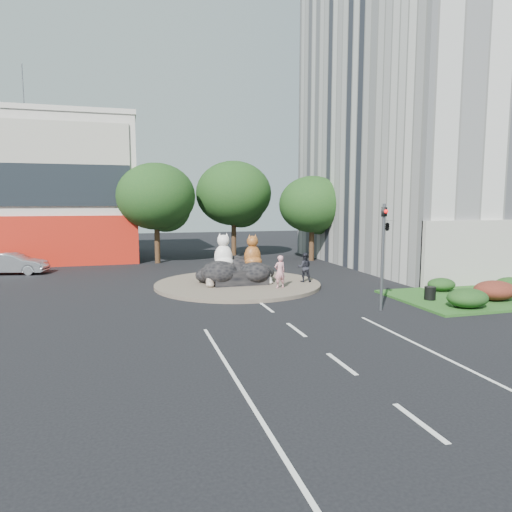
{
  "coord_description": "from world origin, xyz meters",
  "views": [
    {
      "loc": [
        -6.36,
        -16.6,
        5.07
      ],
      "look_at": [
        0.68,
        8.32,
        2.0
      ],
      "focal_mm": 32.0,
      "sensor_mm": 36.0,
      "label": 1
    }
  ],
  "objects_px": {
    "cat_tabby": "(252,251)",
    "litter_bin": "(430,293)",
    "kitten_white": "(269,278)",
    "cat_white": "(223,251)",
    "pedestrian_dark": "(304,267)",
    "pedestrian_pink": "(280,272)",
    "parked_car": "(13,264)",
    "kitten_calico": "(210,279)"
  },
  "relations": [
    {
      "from": "kitten_white",
      "to": "parked_car",
      "type": "distance_m",
      "value": 18.67
    },
    {
      "from": "kitten_white",
      "to": "pedestrian_dark",
      "type": "bearing_deg",
      "value": -32.79
    },
    {
      "from": "kitten_calico",
      "to": "pedestrian_dark",
      "type": "distance_m",
      "value": 5.9
    },
    {
      "from": "cat_tabby",
      "to": "kitten_white",
      "type": "xyz_separation_m",
      "value": [
        0.71,
        -1.16,
        -1.55
      ]
    },
    {
      "from": "cat_tabby",
      "to": "kitten_white",
      "type": "relative_size",
      "value": 2.77
    },
    {
      "from": "cat_white",
      "to": "pedestrian_dark",
      "type": "bearing_deg",
      "value": -11.87
    },
    {
      "from": "kitten_calico",
      "to": "pedestrian_pink",
      "type": "height_order",
      "value": "pedestrian_pink"
    },
    {
      "from": "kitten_white",
      "to": "litter_bin",
      "type": "bearing_deg",
      "value": -79.11
    },
    {
      "from": "kitten_white",
      "to": "pedestrian_pink",
      "type": "height_order",
      "value": "pedestrian_pink"
    },
    {
      "from": "kitten_calico",
      "to": "pedestrian_pink",
      "type": "bearing_deg",
      "value": 9.34
    },
    {
      "from": "pedestrian_pink",
      "to": "cat_tabby",
      "type": "bearing_deg",
      "value": -79.35
    },
    {
      "from": "pedestrian_dark",
      "to": "litter_bin",
      "type": "distance_m",
      "value": 7.63
    },
    {
      "from": "cat_tabby",
      "to": "kitten_calico",
      "type": "bearing_deg",
      "value": -170.49
    },
    {
      "from": "cat_white",
      "to": "pedestrian_dark",
      "type": "relative_size",
      "value": 1.18
    },
    {
      "from": "pedestrian_pink",
      "to": "cat_white",
      "type": "bearing_deg",
      "value": -52.71
    },
    {
      "from": "kitten_white",
      "to": "pedestrian_dark",
      "type": "height_order",
      "value": "pedestrian_dark"
    },
    {
      "from": "litter_bin",
      "to": "cat_white",
      "type": "bearing_deg",
      "value": 141.86
    },
    {
      "from": "cat_tabby",
      "to": "parked_car",
      "type": "bearing_deg",
      "value": 137.89
    },
    {
      "from": "kitten_white",
      "to": "parked_car",
      "type": "relative_size",
      "value": 0.16
    },
    {
      "from": "cat_white",
      "to": "parked_car",
      "type": "relative_size",
      "value": 0.47
    },
    {
      "from": "cat_white",
      "to": "pedestrian_pink",
      "type": "relative_size",
      "value": 1.14
    },
    {
      "from": "parked_car",
      "to": "cat_tabby",
      "type": "bearing_deg",
      "value": -108.08
    },
    {
      "from": "cat_tabby",
      "to": "pedestrian_pink",
      "type": "bearing_deg",
      "value": -81.54
    },
    {
      "from": "kitten_calico",
      "to": "litter_bin",
      "type": "height_order",
      "value": "kitten_calico"
    },
    {
      "from": "kitten_white",
      "to": "litter_bin",
      "type": "relative_size",
      "value": 1.09
    },
    {
      "from": "pedestrian_dark",
      "to": "pedestrian_pink",
      "type": "bearing_deg",
      "value": 49.7
    },
    {
      "from": "cat_tabby",
      "to": "litter_bin",
      "type": "xyz_separation_m",
      "value": [
        7.42,
        -7.19,
        -1.66
      ]
    },
    {
      "from": "cat_white",
      "to": "kitten_white",
      "type": "relative_size",
      "value": 2.91
    },
    {
      "from": "cat_white",
      "to": "pedestrian_pink",
      "type": "xyz_separation_m",
      "value": [
        2.75,
        -2.51,
        -1.03
      ]
    },
    {
      "from": "kitten_white",
      "to": "cat_white",
      "type": "bearing_deg",
      "value": 117.25
    },
    {
      "from": "parked_car",
      "to": "litter_bin",
      "type": "xyz_separation_m",
      "value": [
        22.6,
        -15.82,
        -0.29
      ]
    },
    {
      "from": "pedestrian_dark",
      "to": "parked_car",
      "type": "relative_size",
      "value": 0.4
    },
    {
      "from": "cat_tabby",
      "to": "pedestrian_pink",
      "type": "distance_m",
      "value": 2.81
    },
    {
      "from": "pedestrian_dark",
      "to": "parked_car",
      "type": "bearing_deg",
      "value": -13.33
    },
    {
      "from": "pedestrian_dark",
      "to": "litter_bin",
      "type": "height_order",
      "value": "pedestrian_dark"
    },
    {
      "from": "cat_tabby",
      "to": "litter_bin",
      "type": "height_order",
      "value": "cat_tabby"
    },
    {
      "from": "kitten_white",
      "to": "kitten_calico",
      "type": "bearing_deg",
      "value": 142.85
    },
    {
      "from": "kitten_calico",
      "to": "pedestrian_dark",
      "type": "height_order",
      "value": "pedestrian_dark"
    },
    {
      "from": "cat_white",
      "to": "parked_car",
      "type": "height_order",
      "value": "cat_white"
    },
    {
      "from": "cat_white",
      "to": "pedestrian_dark",
      "type": "xyz_separation_m",
      "value": [
        4.83,
        -1.03,
        -1.06
      ]
    },
    {
      "from": "kitten_white",
      "to": "parked_car",
      "type": "height_order",
      "value": "parked_car"
    },
    {
      "from": "cat_tabby",
      "to": "parked_car",
      "type": "relative_size",
      "value": 0.45
    }
  ]
}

